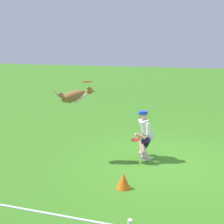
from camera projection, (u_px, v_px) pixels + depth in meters
The scene contains 6 objects.
ground_plane at pixel (164, 163), 7.55m from camera, with size 60.00×60.00×0.00m, color #3D7E22.
person at pixel (145, 133), 7.71m from camera, with size 0.52×0.69×1.29m.
dog at pixel (75, 96), 7.48m from camera, with size 1.04×0.47×0.49m.
frisbee_flying at pixel (87, 82), 7.42m from camera, with size 0.27×0.27×0.02m, color #E84C19.
frisbee_held at pixel (136, 140), 7.47m from camera, with size 0.24×0.24×0.02m, color red.
training_cone at pixel (124, 181), 6.20m from camera, with size 0.30×0.30×0.34m, color orange.
Camera 1 is at (-0.72, 7.14, 3.02)m, focal length 47.01 mm.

